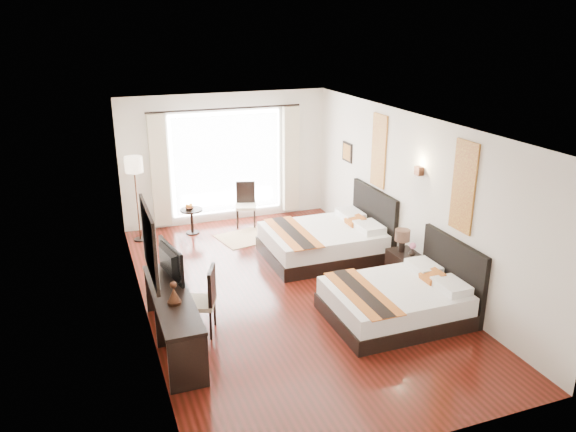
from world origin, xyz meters
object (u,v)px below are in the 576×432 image
object	(u,v)px
console_desk	(173,320)
vase	(412,253)
floor_lamp	(134,170)
desk_chair	(200,313)
side_table	(192,221)
table_lamp	(402,237)
television	(165,262)
bed_near	(400,300)
fruit_bowl	(189,208)
nightstand	(403,266)
bed_far	(327,240)
window_chair	(246,213)

from	to	relation	value
console_desk	vase	bearing A→B (deg)	6.88
console_desk	floor_lamp	size ratio (longest dim) A/B	1.27
desk_chair	side_table	bearing A→B (deg)	-77.82
table_lamp	desk_chair	world-z (taller)	desk_chair
floor_lamp	table_lamp	bearing A→B (deg)	-40.44
television	side_table	bearing A→B (deg)	-27.10
bed_near	fruit_bowl	bearing A→B (deg)	116.25
table_lamp	side_table	xyz separation A→B (m)	(-2.92, 3.42, -0.51)
nightstand	console_desk	world-z (taller)	console_desk
bed_near	television	xyz separation A→B (m)	(-3.27, 0.98, 0.71)
console_desk	side_table	size ratio (longest dim) A/B	4.15
table_lamp	console_desk	xyz separation A→B (m)	(-3.99, -0.72, -0.40)
bed_near	side_table	xyz separation A→B (m)	(-2.22, 4.57, -0.03)
floor_lamp	side_table	world-z (taller)	floor_lamp
floor_lamp	bed_far	bearing A→B (deg)	-32.57
bed_near	fruit_bowl	distance (m)	5.11
bed_far	console_desk	world-z (taller)	bed_far
bed_near	table_lamp	distance (m)	1.43
console_desk	side_table	distance (m)	4.27
table_lamp	window_chair	size ratio (longest dim) A/B	0.43
table_lamp	console_desk	size ratio (longest dim) A/B	0.18
television	fruit_bowl	distance (m)	3.76
fruit_bowl	window_chair	xyz separation A→B (m)	(1.23, 0.07, -0.27)
bed_far	window_chair	bearing A→B (deg)	113.76
desk_chair	window_chair	distance (m)	4.43
table_lamp	floor_lamp	bearing A→B (deg)	139.56
table_lamp	window_chair	distance (m)	3.93
bed_near	table_lamp	bearing A→B (deg)	58.63
television	window_chair	xyz separation A→B (m)	(2.24, 3.67, -0.72)
bed_far	table_lamp	xyz separation A→B (m)	(0.78, -1.35, 0.46)
fruit_bowl	floor_lamp	bearing A→B (deg)	-178.40
television	window_chair	size ratio (longest dim) A/B	0.93
television	nightstand	bearing A→B (deg)	-99.09
nightstand	side_table	bearing A→B (deg)	130.38
table_lamp	window_chair	world-z (taller)	window_chair
bed_near	vase	size ratio (longest dim) A/B	15.71
bed_near	console_desk	size ratio (longest dim) A/B	0.91
bed_far	desk_chair	xyz separation A→B (m)	(-2.80, -1.87, -0.01)
desk_chair	side_table	size ratio (longest dim) A/B	1.88
table_lamp	vase	bearing A→B (deg)	-73.85
desk_chair	floor_lamp	xyz separation A→B (m)	(-0.41, 3.92, 1.16)
television	floor_lamp	bearing A→B (deg)	-10.49
bed_near	table_lamp	size ratio (longest dim) A/B	4.96
bed_far	table_lamp	world-z (taller)	bed_far
nightstand	vase	world-z (taller)	vase
table_lamp	console_desk	distance (m)	4.07
nightstand	side_table	distance (m)	4.55
fruit_bowl	television	bearing A→B (deg)	-105.73
bed_near	nightstand	size ratio (longest dim) A/B	3.76
vase	desk_chair	bearing A→B (deg)	-175.46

